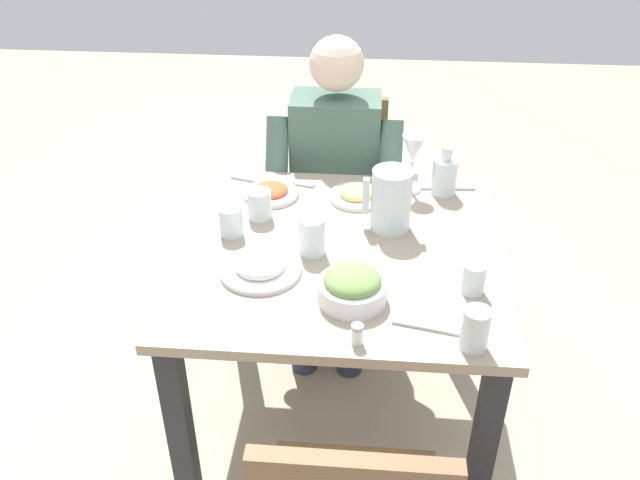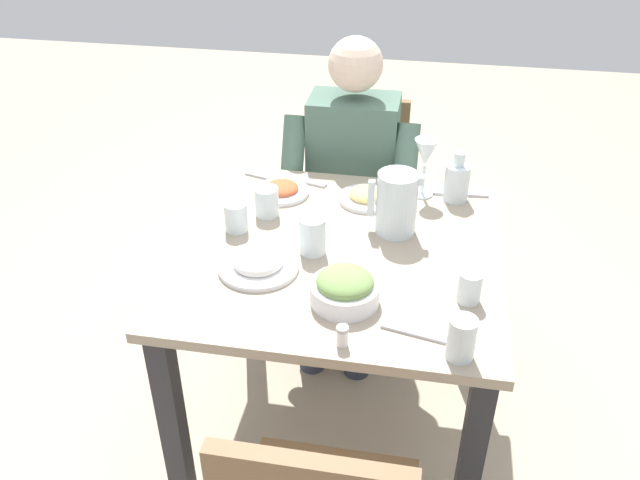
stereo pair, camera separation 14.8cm
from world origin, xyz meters
name	(u,v)px [view 1 (the left image)]	position (x,y,z in m)	size (l,w,h in m)	color
ground_plane	(336,420)	(0.00, 0.00, 0.00)	(8.00, 8.00, 0.00)	tan
dining_table	(339,281)	(0.00, 0.00, 0.60)	(0.91, 0.91, 0.72)	gray
chair_near	(336,195)	(0.05, -0.75, 0.48)	(0.40, 0.40, 0.85)	brown
diner_near	(334,187)	(0.05, -0.55, 0.62)	(0.48, 0.53, 1.15)	#4C6B5B
water_pitcher	(391,199)	(-0.14, -0.13, 0.82)	(0.16, 0.12, 0.19)	silver
salad_bowl	(352,287)	(-0.04, 0.24, 0.76)	(0.18, 0.18, 0.09)	white
plate_rice_curry	(271,192)	(0.24, -0.29, 0.74)	(0.18, 0.18, 0.04)	white
plate_yoghurt	(260,266)	(0.21, 0.14, 0.74)	(0.22, 0.22, 0.05)	white
plate_fries	(356,194)	(-0.04, -0.29, 0.74)	(0.18, 0.18, 0.04)	white
water_glass_far_left	(474,278)	(-0.36, 0.18, 0.77)	(0.06, 0.06, 0.09)	silver
water_glass_near_right	(231,221)	(0.32, -0.05, 0.77)	(0.07, 0.07, 0.09)	silver
water_glass_far_right	(312,236)	(0.08, 0.03, 0.78)	(0.07, 0.07, 0.11)	silver
water_glass_near_left	(260,204)	(0.26, -0.15, 0.77)	(0.07, 0.07, 0.09)	silver
water_glass_center	(475,329)	(-0.34, 0.39, 0.78)	(0.07, 0.07, 0.11)	silver
wine_glass	(413,151)	(-0.21, -0.36, 0.86)	(0.08, 0.08, 0.20)	silver
oil_carafe	(444,178)	(-0.32, -0.35, 0.78)	(0.08, 0.08, 0.16)	silver
salt_shaker	(357,334)	(-0.06, 0.40, 0.75)	(0.03, 0.03, 0.05)	white
fork_near	(291,181)	(0.19, -0.38, 0.73)	(0.17, 0.03, 0.01)	silver
knife_near	(447,188)	(-0.33, -0.38, 0.73)	(0.18, 0.02, 0.01)	silver
fork_far	(255,180)	(0.31, -0.39, 0.73)	(0.17, 0.03, 0.01)	silver
knife_far	(430,327)	(-0.24, 0.34, 0.73)	(0.18, 0.02, 0.01)	silver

